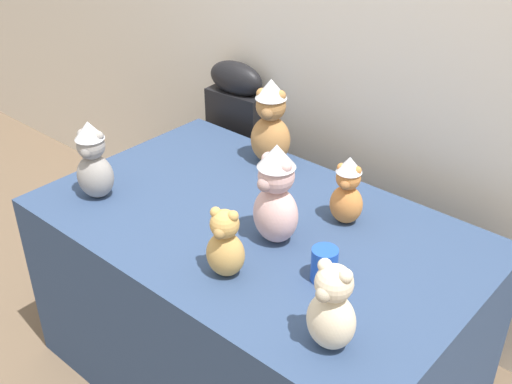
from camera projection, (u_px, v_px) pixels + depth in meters
wall_back at (385, 13)px, 2.31m from camera, size 7.00×0.08×2.60m
display_table at (256, 304)px, 2.33m from camera, size 1.53×0.95×0.73m
instrument_case at (237, 160)px, 3.01m from camera, size 0.29×0.14×0.99m
teddy_bear_caramel at (271, 123)px, 2.42m from camera, size 0.20×0.19×0.35m
teddy_bear_cream at (332, 309)px, 1.58m from camera, size 0.14×0.12×0.26m
teddy_bear_honey at (225, 245)px, 1.84m from camera, size 0.15×0.14×0.23m
teddy_bear_ginger at (347, 191)px, 2.08m from camera, size 0.14×0.12×0.25m
teddy_bear_blush at (276, 195)px, 1.96m from camera, size 0.17×0.15×0.35m
teddy_bear_ash at (94, 161)px, 2.21m from camera, size 0.17×0.16×0.30m
party_cup_blue at (324, 265)px, 1.84m from camera, size 0.08×0.08×0.11m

